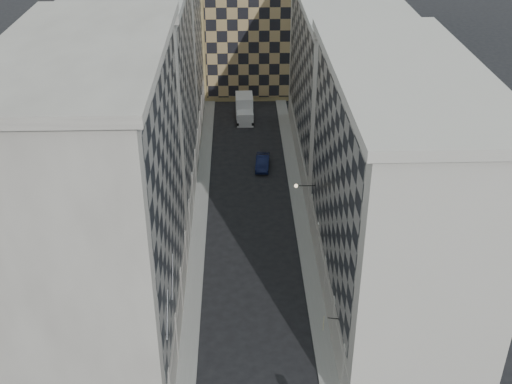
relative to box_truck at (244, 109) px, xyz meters
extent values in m
cube|color=gray|center=(-5.04, -24.59, -1.30)|extent=(1.50, 100.00, 0.15)
cube|color=gray|center=(5.46, -24.59, -1.30)|extent=(1.50, 100.00, 0.15)
cube|color=gray|center=(-10.79, -43.59, 10.12)|extent=(10.00, 22.00, 23.00)
cube|color=gray|center=(-5.91, -43.59, 11.62)|extent=(0.25, 19.36, 18.00)
cube|color=gray|center=(-5.99, -43.59, 0.22)|extent=(0.45, 21.12, 3.20)
cube|color=gray|center=(-10.79, -43.59, 21.97)|extent=(10.80, 22.80, 0.70)
cylinder|color=gray|center=(-6.14, -46.34, 0.82)|extent=(0.90, 0.90, 4.40)
cylinder|color=gray|center=(-6.14, -40.84, 0.82)|extent=(0.90, 0.90, 4.40)
cylinder|color=gray|center=(-6.14, -35.34, 0.82)|extent=(0.90, 0.90, 4.40)
cube|color=gray|center=(-10.79, -21.59, 9.62)|extent=(10.00, 22.00, 22.00)
cube|color=gray|center=(-5.91, -21.59, 11.12)|extent=(0.25, 19.36, 17.00)
cube|color=gray|center=(-5.99, -21.59, 0.22)|extent=(0.45, 21.12, 3.20)
cylinder|color=gray|center=(-6.14, -29.84, 0.82)|extent=(0.90, 0.90, 4.40)
cylinder|color=gray|center=(-6.14, -24.34, 0.82)|extent=(0.90, 0.90, 4.40)
cylinder|color=gray|center=(-6.14, -18.84, 0.82)|extent=(0.90, 0.90, 4.40)
cylinder|color=gray|center=(-6.14, -13.34, 0.82)|extent=(0.90, 0.90, 4.40)
cube|color=gray|center=(-10.79, 0.41, 9.12)|extent=(10.00, 22.00, 21.00)
cube|color=gray|center=(-5.91, 0.41, 10.62)|extent=(0.25, 19.36, 16.00)
cube|color=gray|center=(-5.99, 0.41, 0.22)|extent=(0.45, 21.12, 3.20)
cylinder|color=gray|center=(-6.14, -7.84, 0.82)|extent=(0.90, 0.90, 4.40)
cylinder|color=gray|center=(-6.14, -2.34, 0.82)|extent=(0.90, 0.90, 4.40)
cylinder|color=gray|center=(-6.14, 3.16, 0.82)|extent=(0.90, 0.90, 4.40)
cylinder|color=gray|center=(-6.14, 8.66, 0.82)|extent=(0.90, 0.90, 4.40)
cube|color=#B6B2A7|center=(11.21, -39.59, 8.62)|extent=(10.00, 26.00, 20.00)
cube|color=gray|center=(6.33, -39.59, 10.12)|extent=(0.25, 22.88, 15.00)
cube|color=#B6B2A7|center=(6.41, -39.59, 0.22)|extent=(0.45, 24.96, 3.20)
cube|color=#B6B2A7|center=(11.21, -39.59, 18.97)|extent=(10.80, 26.80, 0.70)
cylinder|color=#B6B2A7|center=(6.56, -49.99, 0.82)|extent=(0.90, 0.90, 4.40)
cylinder|color=#B6B2A7|center=(6.56, -44.79, 0.82)|extent=(0.90, 0.90, 4.40)
cylinder|color=#B6B2A7|center=(6.56, -39.59, 0.82)|extent=(0.90, 0.90, 4.40)
cylinder|color=#B6B2A7|center=(6.56, -34.39, 0.82)|extent=(0.90, 0.90, 4.40)
cylinder|color=#B6B2A7|center=(6.56, -29.19, 0.82)|extent=(0.90, 0.90, 4.40)
cube|color=#B6B2A7|center=(11.21, -12.59, 8.12)|extent=(10.00, 28.00, 19.00)
cube|color=gray|center=(6.33, -12.59, 9.62)|extent=(0.25, 24.64, 14.00)
cube|color=#B6B2A7|center=(6.41, -12.59, 0.22)|extent=(0.45, 26.88, 3.20)
cube|color=#A18D55|center=(2.21, 13.41, 7.62)|extent=(16.00, 14.00, 18.00)
cube|color=tan|center=(2.21, 6.31, 7.62)|extent=(15.20, 0.25, 16.50)
cylinder|color=gray|center=(-5.69, -50.59, 6.62)|extent=(0.10, 2.33, 2.33)
cylinder|color=gray|center=(-5.69, -46.59, 6.62)|extent=(0.10, 2.33, 2.33)
cylinder|color=black|center=(5.31, -30.59, 4.82)|extent=(1.80, 0.08, 0.08)
sphere|color=#FFE5B2|center=(4.41, -30.59, 4.82)|extent=(0.36, 0.36, 0.36)
cube|color=silver|center=(0.04, -1.92, -0.46)|extent=(2.29, 2.49, 1.84)
cube|color=silver|center=(-0.01, 0.73, 0.20)|extent=(2.42, 3.72, 3.16)
cylinder|color=black|center=(-0.97, -2.76, -0.92)|extent=(0.32, 0.92, 0.92)
cylinder|color=black|center=(1.07, -2.72, -0.92)|extent=(0.32, 0.92, 0.92)
cylinder|color=black|center=(-1.06, 1.93, -0.92)|extent=(0.32, 0.92, 0.92)
cylinder|color=black|center=(0.98, 1.97, -0.92)|extent=(0.32, 0.92, 0.92)
imported|color=#10173B|center=(1.92, -14.90, -0.64)|extent=(1.91, 4.55, 1.46)
cylinder|color=black|center=(5.81, -46.96, 2.85)|extent=(0.84, 0.21, 0.06)
cube|color=tan|center=(5.11, -46.96, 2.42)|extent=(0.20, 0.74, 0.74)
camera|label=1|loc=(-0.94, -82.77, 33.99)|focal=45.00mm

